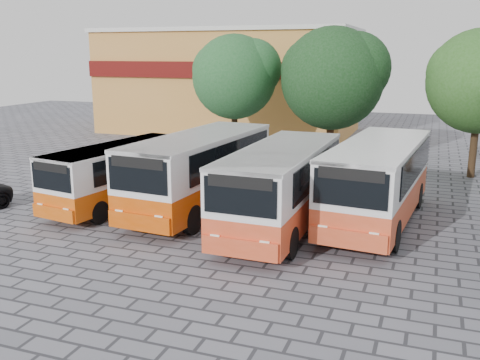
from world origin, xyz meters
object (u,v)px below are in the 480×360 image
at_px(bus_centre_right, 281,183).
at_px(bus_far_right, 378,177).
at_px(bus_far_left, 119,171).
at_px(bus_centre_left, 200,167).

xyz_separation_m(bus_centre_right, bus_far_right, (3.25, 1.95, 0.04)).
distance_m(bus_far_left, bus_centre_right, 7.37).
bearing_deg(bus_centre_left, bus_far_left, -166.19).
relative_size(bus_centre_right, bus_far_right, 0.96).
relative_size(bus_far_left, bus_far_right, 0.85).
bearing_deg(bus_far_right, bus_centre_right, -143.75).
distance_m(bus_centre_left, bus_centre_right, 4.03).
xyz_separation_m(bus_centre_left, bus_centre_right, (3.83, -1.23, -0.05)).
height_order(bus_centre_right, bus_far_right, bus_far_right).
bearing_deg(bus_centre_right, bus_far_right, 31.92).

